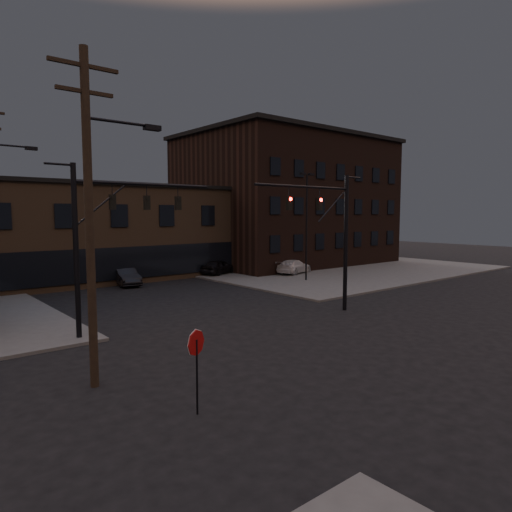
{
  "coord_description": "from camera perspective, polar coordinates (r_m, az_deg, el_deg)",
  "views": [
    {
      "loc": [
        -14.79,
        -12.83,
        5.77
      ],
      "look_at": [
        0.75,
        5.89,
        3.5
      ],
      "focal_mm": 32.0,
      "sensor_mm": 36.0,
      "label": 1
    }
  ],
  "objects": [
    {
      "name": "building_row",
      "position": [
        43.46,
        -19.78,
        2.68
      ],
      "size": [
        40.0,
        12.0,
        8.0
      ],
      "primitive_type": "cube",
      "color": "brown",
      "rests_on": "ground"
    },
    {
      "name": "traffic_signal_near",
      "position": [
        26.58,
        9.63,
        3.45
      ],
      "size": [
        7.12,
        0.24,
        8.0
      ],
      "color": "black",
      "rests_on": "ground"
    },
    {
      "name": "stop_sign",
      "position": [
        13.38,
        -7.46,
        -11.77
      ],
      "size": [
        0.72,
        0.33,
        2.48
      ],
      "color": "black",
      "rests_on": "ground"
    },
    {
      "name": "lot_light_b",
      "position": [
        46.42,
        7.05,
        4.97
      ],
      "size": [
        1.5,
        0.28,
        9.14
      ],
      "color": "black",
      "rests_on": "ground"
    },
    {
      "name": "parked_car_lot_a",
      "position": [
        42.65,
        -4.7,
        -1.34
      ],
      "size": [
        4.33,
        3.0,
        1.37
      ],
      "primitive_type": "imported",
      "rotation": [
        0.0,
        0.0,
        1.95
      ],
      "color": "black",
      "rests_on": "sidewalk_ne"
    },
    {
      "name": "building_right",
      "position": [
        53.5,
        3.8,
        6.63
      ],
      "size": [
        22.0,
        16.0,
        14.0
      ],
      "primitive_type": "cube",
      "color": "black",
      "rests_on": "ground"
    },
    {
      "name": "ground",
      "position": [
        20.41,
        9.16,
        -11.16
      ],
      "size": [
        140.0,
        140.0,
        0.0
      ],
      "primitive_type": "plane",
      "color": "black",
      "rests_on": "ground"
    },
    {
      "name": "parked_car_lot_b",
      "position": [
        43.18,
        4.77,
        -1.31
      ],
      "size": [
        4.75,
        3.03,
        1.28
      ],
      "primitive_type": "imported",
      "rotation": [
        0.0,
        0.0,
        1.87
      ],
      "color": "silver",
      "rests_on": "sidewalk_ne"
    },
    {
      "name": "lot_light_a",
      "position": [
        38.62,
        6.35,
        4.91
      ],
      "size": [
        1.5,
        0.28,
        9.14
      ],
      "color": "black",
      "rests_on": "ground"
    },
    {
      "name": "utility_pole_near",
      "position": [
        15.76,
        -19.93,
        5.38
      ],
      "size": [
        3.7,
        0.28,
        11.0
      ],
      "color": "black",
      "rests_on": "ground"
    },
    {
      "name": "car_crossing",
      "position": [
        38.28,
        -16.01,
        -2.47
      ],
      "size": [
        2.13,
        4.53,
        1.43
      ],
      "primitive_type": "imported",
      "rotation": [
        0.0,
        0.0,
        -0.15
      ],
      "color": "black",
      "rests_on": "ground"
    },
    {
      "name": "sidewalk_ne",
      "position": [
        50.98,
        6.84,
        -1.13
      ],
      "size": [
        30.0,
        30.0,
        0.15
      ],
      "primitive_type": "cube",
      "color": "#474744",
      "rests_on": "ground"
    },
    {
      "name": "traffic_signal_far",
      "position": [
        22.35,
        -18.52,
        3.12
      ],
      "size": [
        7.12,
        0.24,
        8.0
      ],
      "color": "black",
      "rests_on": "ground"
    }
  ]
}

